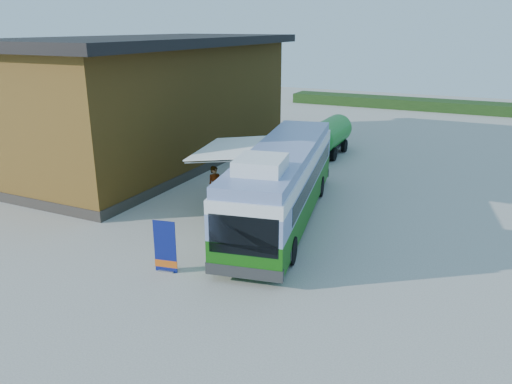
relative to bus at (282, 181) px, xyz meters
The scene contains 10 objects.
ground 4.11m from the bus, 97.51° to the right, with size 100.00×100.00×0.00m, color #BCB7AD.
barn 12.81m from the bus, 149.99° to the left, with size 9.60×21.20×7.50m.
hedge 35.18m from the bus, 77.65° to the left, with size 40.00×3.00×1.00m, color #264419.
bus is the anchor object (origin of this frame).
awning 2.60m from the bus, behind, with size 3.63×5.00×0.54m.
banner 6.51m from the bus, 105.72° to the right, with size 0.82×0.28×1.89m.
picnic_table 1.99m from the bus, 149.90° to the left, with size 1.49×1.41×0.69m.
person_a 3.72m from the bus, behind, with size 0.70×0.46×1.91m, color #999999.
person_b 7.51m from the bus, 107.07° to the left, with size 0.87×0.68×1.79m, color #999999.
slurry_tanker 12.17m from the bus, 98.30° to the left, with size 1.94×6.42×2.37m.
Camera 1 is at (8.26, -15.20, 8.12)m, focal length 35.00 mm.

